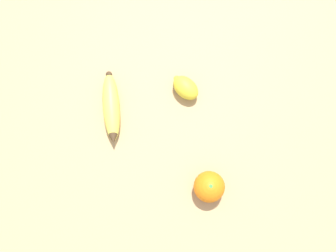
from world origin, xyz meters
The scene contains 4 objects.
ground_plane centered at (0.00, 0.00, 0.00)m, with size 3.00×3.00×0.00m, color tan.
banana centered at (0.17, -0.05, 0.02)m, with size 0.06×0.18×0.04m.
orange centered at (-0.01, 0.18, 0.04)m, with size 0.07×0.07×0.07m.
lemon centered at (-0.02, -0.06, 0.02)m, with size 0.08×0.08×0.05m.
Camera 1 is at (0.08, 0.20, 0.93)m, focal length 42.00 mm.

